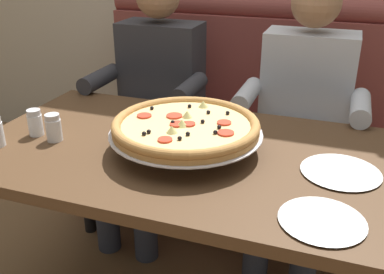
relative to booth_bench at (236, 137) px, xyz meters
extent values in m
cube|color=brown|center=(0.00, -0.13, -0.17)|extent=(1.60, 0.60, 0.46)
cube|color=brown|center=(0.00, 0.26, 0.29)|extent=(1.60, 0.18, 0.65)
cylinder|color=brown|center=(0.00, 0.26, 0.66)|extent=(1.60, 0.14, 0.14)
cube|color=#4C331E|center=(0.00, -0.89, 0.32)|extent=(1.39, 0.83, 0.04)
cylinder|color=black|center=(-0.62, -0.54, -0.05)|extent=(0.06, 0.06, 0.70)
cylinder|color=black|center=(0.62, -0.54, -0.05)|extent=(0.06, 0.06, 0.70)
cube|color=#2D3342|center=(-0.36, -0.38, 0.14)|extent=(0.34, 0.40, 0.15)
cylinder|color=#2D3342|center=(-0.46, -0.63, -0.17)|extent=(0.11, 0.11, 0.46)
cylinder|color=#2D3342|center=(-0.26, -0.63, -0.17)|extent=(0.11, 0.11, 0.46)
cube|color=#2D2D33|center=(-0.36, -0.16, 0.34)|extent=(0.40, 0.22, 0.56)
cylinder|color=#2D2D33|center=(-0.59, -0.38, 0.38)|extent=(0.08, 0.28, 0.08)
cylinder|color=#2D2D33|center=(-0.13, -0.38, 0.38)|extent=(0.08, 0.28, 0.08)
cube|color=#2D3342|center=(0.36, -0.38, 0.14)|extent=(0.34, 0.40, 0.15)
cylinder|color=#2D3342|center=(0.26, -0.63, -0.17)|extent=(0.11, 0.11, 0.46)
cylinder|color=#2D3342|center=(0.46, -0.63, -0.17)|extent=(0.11, 0.11, 0.46)
cube|color=#B2B7C1|center=(0.36, -0.16, 0.34)|extent=(0.40, 0.22, 0.56)
cylinder|color=#B2B7C1|center=(0.13, -0.38, 0.38)|extent=(0.08, 0.28, 0.08)
cylinder|color=#B2B7C1|center=(0.59, -0.38, 0.38)|extent=(0.08, 0.28, 0.08)
sphere|color=#997051|center=(0.36, -0.18, 0.75)|extent=(0.21, 0.21, 0.21)
cylinder|color=silver|center=(0.04, -1.02, 0.37)|extent=(0.01, 0.01, 0.06)
cylinder|color=silver|center=(-0.08, -0.82, 0.37)|extent=(0.01, 0.01, 0.06)
cylinder|color=silver|center=(0.16, -0.82, 0.37)|extent=(0.01, 0.01, 0.06)
torus|color=silver|center=(0.04, -0.89, 0.39)|extent=(0.28, 0.28, 0.01)
cylinder|color=silver|center=(0.04, -0.89, 0.40)|extent=(0.51, 0.51, 0.00)
cylinder|color=#B77F42|center=(0.04, -0.89, 0.41)|extent=(0.49, 0.49, 0.02)
torus|color=#B77F42|center=(0.04, -0.89, 0.43)|extent=(0.49, 0.49, 0.03)
cylinder|color=#E5C17A|center=(0.04, -0.89, 0.43)|extent=(0.43, 0.43, 0.01)
cylinder|color=red|center=(0.16, -0.84, 0.44)|extent=(0.05, 0.05, 0.01)
cylinder|color=red|center=(-0.02, -0.84, 0.44)|extent=(0.05, 0.05, 0.01)
cylinder|color=red|center=(0.03, -1.03, 0.44)|extent=(0.05, 0.05, 0.01)
cylinder|color=red|center=(0.05, -0.89, 0.44)|extent=(0.04, 0.04, 0.01)
cylinder|color=red|center=(0.19, -0.92, 0.44)|extent=(0.05, 0.05, 0.01)
cylinder|color=red|center=(-0.12, -0.88, 0.44)|extent=(0.05, 0.05, 0.01)
cylinder|color=red|center=(0.02, -0.91, 0.44)|extent=(0.05, 0.05, 0.01)
sphere|color=black|center=(0.00, -0.74, 0.44)|extent=(0.01, 0.01, 0.01)
sphere|color=black|center=(0.07, -1.02, 0.44)|extent=(0.01, 0.01, 0.01)
sphere|color=black|center=(-0.04, -1.00, 0.44)|extent=(0.01, 0.01, 0.01)
sphere|color=black|center=(0.16, -0.89, 0.44)|extent=(0.01, 0.01, 0.01)
sphere|color=black|center=(0.00, -0.90, 0.44)|extent=(0.01, 0.01, 0.01)
sphere|color=black|center=(0.09, -0.86, 0.44)|extent=(0.01, 0.01, 0.01)
sphere|color=black|center=(0.15, -0.76, 0.44)|extent=(0.01, 0.01, 0.01)
sphere|color=black|center=(-0.05, -1.02, 0.44)|extent=(0.01, 0.01, 0.01)
sphere|color=black|center=(0.16, -0.94, 0.44)|extent=(0.01, 0.01, 0.01)
sphere|color=black|center=(0.08, -0.98, 0.44)|extent=(0.01, 0.01, 0.01)
sphere|color=black|center=(-0.12, -0.81, 0.44)|extent=(0.01, 0.01, 0.01)
sphere|color=black|center=(0.08, -0.78, 0.44)|extent=(0.01, 0.01, 0.01)
cone|color=#CCC675|center=(0.02, -0.97, 0.44)|extent=(0.04, 0.04, 0.02)
cone|color=#CCC675|center=(0.04, -0.72, 0.44)|extent=(0.04, 0.04, 0.02)
cone|color=#CCC675|center=(0.04, -0.91, 0.44)|extent=(0.04, 0.04, 0.02)
cone|color=#CCC675|center=(0.02, -0.83, 0.44)|extent=(0.04, 0.04, 0.02)
cylinder|color=white|center=(-0.51, -0.96, 0.38)|extent=(0.05, 0.05, 0.08)
cylinder|color=#4C6633|center=(-0.51, -0.96, 0.36)|extent=(0.04, 0.04, 0.05)
cylinder|color=silver|center=(-0.51, -0.96, 0.43)|extent=(0.05, 0.05, 0.02)
cylinder|color=white|center=(-0.42, -0.97, 0.38)|extent=(0.05, 0.05, 0.08)
cylinder|color=#A82D19|center=(-0.42, -0.97, 0.36)|extent=(0.05, 0.05, 0.04)
cylinder|color=silver|center=(-0.42, -0.97, 0.43)|extent=(0.05, 0.05, 0.02)
cylinder|color=white|center=(0.54, -0.89, 0.34)|extent=(0.17, 0.17, 0.01)
cone|color=white|center=(0.54, -0.89, 0.35)|extent=(0.24, 0.24, 0.01)
cylinder|color=white|center=(0.51, -1.17, 0.34)|extent=(0.15, 0.15, 0.01)
cone|color=white|center=(0.51, -1.17, 0.35)|extent=(0.22, 0.22, 0.01)
camera|label=1|loc=(0.51, -2.14, 0.99)|focal=40.93mm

